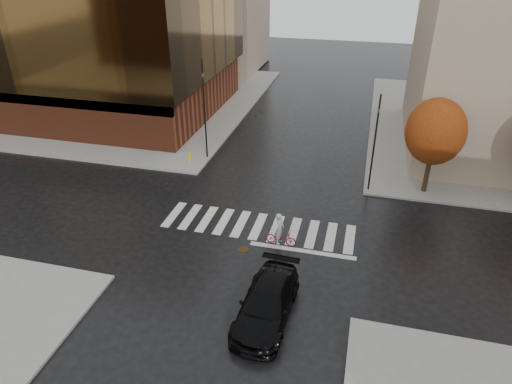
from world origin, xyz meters
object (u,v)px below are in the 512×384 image
at_px(sedan, 267,303).
at_px(traffic_light_ne, 375,138).
at_px(fire_hydrant, 189,156).
at_px(traffic_light_nw, 204,103).
at_px(cyclist, 280,234).

distance_m(sedan, traffic_light_ne, 14.38).
distance_m(sedan, fire_hydrant, 17.55).
xyz_separation_m(sedan, traffic_light_nw, (-8.52, 15.73, 3.76)).
bearing_deg(fire_hydrant, sedan, -56.87).
relative_size(traffic_light_nw, fire_hydrant, 11.46).
bearing_deg(sedan, fire_hydrant, 125.73).
distance_m(cyclist, traffic_light_ne, 9.55).
distance_m(sedan, traffic_light_nw, 18.28).
relative_size(sedan, traffic_light_ne, 0.82).
bearing_deg(fire_hydrant, traffic_light_nw, 44.10).
bearing_deg(sedan, cyclist, 98.00).
height_order(sedan, traffic_light_ne, traffic_light_ne).
distance_m(sedan, cyclist, 5.76).
xyz_separation_m(sedan, fire_hydrant, (-9.59, 14.69, -0.28)).
height_order(traffic_light_ne, fire_hydrant, traffic_light_ne).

